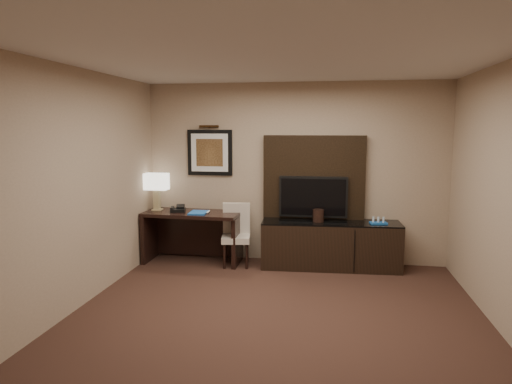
% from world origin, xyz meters
% --- Properties ---
extents(floor, '(4.50, 5.00, 0.01)m').
position_xyz_m(floor, '(0.00, 0.00, -0.01)').
color(floor, '#341E17').
rests_on(floor, ground).
extents(ceiling, '(4.50, 5.00, 0.01)m').
position_xyz_m(ceiling, '(0.00, 0.00, 2.70)').
color(ceiling, silver).
rests_on(ceiling, wall_back).
extents(wall_back, '(4.50, 0.01, 2.70)m').
position_xyz_m(wall_back, '(0.00, 2.50, 1.35)').
color(wall_back, tan).
rests_on(wall_back, floor).
extents(wall_front, '(4.50, 0.01, 2.70)m').
position_xyz_m(wall_front, '(0.00, -2.50, 1.35)').
color(wall_front, tan).
rests_on(wall_front, floor).
extents(wall_left, '(0.01, 5.00, 2.70)m').
position_xyz_m(wall_left, '(-2.25, 0.00, 1.35)').
color(wall_left, tan).
rests_on(wall_left, floor).
extents(desk, '(1.47, 0.69, 0.77)m').
position_xyz_m(desk, '(-1.50, 2.15, 0.39)').
color(desk, black).
rests_on(desk, floor).
extents(credenza, '(2.01, 0.65, 0.68)m').
position_xyz_m(credenza, '(0.57, 2.20, 0.34)').
color(credenza, black).
rests_on(credenza, floor).
extents(tv_wall_panel, '(1.50, 0.12, 1.30)m').
position_xyz_m(tv_wall_panel, '(0.30, 2.44, 1.27)').
color(tv_wall_panel, black).
rests_on(tv_wall_panel, wall_back).
extents(tv, '(1.00, 0.08, 0.60)m').
position_xyz_m(tv, '(0.30, 2.34, 1.02)').
color(tv, black).
rests_on(tv, tv_wall_panel).
extents(artwork, '(0.70, 0.04, 0.70)m').
position_xyz_m(artwork, '(-1.30, 2.48, 1.65)').
color(artwork, black).
rests_on(artwork, wall_back).
extents(picture_light, '(0.04, 0.04, 0.30)m').
position_xyz_m(picture_light, '(-1.30, 2.44, 2.05)').
color(picture_light, '#3D2713').
rests_on(picture_light, wall_back).
extents(desk_chair, '(0.47, 0.52, 0.85)m').
position_xyz_m(desk_chair, '(-0.81, 2.07, 0.42)').
color(desk_chair, beige).
rests_on(desk_chair, floor).
extents(table_lamp, '(0.40, 0.27, 0.61)m').
position_xyz_m(table_lamp, '(-2.08, 2.21, 1.08)').
color(table_lamp, tan).
rests_on(table_lamp, desk).
extents(desk_phone, '(0.25, 0.24, 0.11)m').
position_xyz_m(desk_phone, '(-1.71, 2.13, 0.83)').
color(desk_phone, black).
rests_on(desk_phone, desk).
extents(blue_folder, '(0.26, 0.34, 0.02)m').
position_xyz_m(blue_folder, '(-1.38, 2.07, 0.78)').
color(blue_folder, '#1953A4').
rests_on(blue_folder, desk).
extents(book, '(0.15, 0.04, 0.20)m').
position_xyz_m(book, '(-1.39, 2.13, 0.87)').
color(book, '#B2A48C').
rests_on(book, desk).
extents(ice_bucket, '(0.20, 0.20, 0.18)m').
position_xyz_m(ice_bucket, '(0.38, 2.18, 0.77)').
color(ice_bucket, black).
rests_on(ice_bucket, credenza).
extents(minibar_tray, '(0.25, 0.17, 0.09)m').
position_xyz_m(minibar_tray, '(1.23, 2.18, 0.73)').
color(minibar_tray, '#1B61B5').
rests_on(minibar_tray, credenza).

